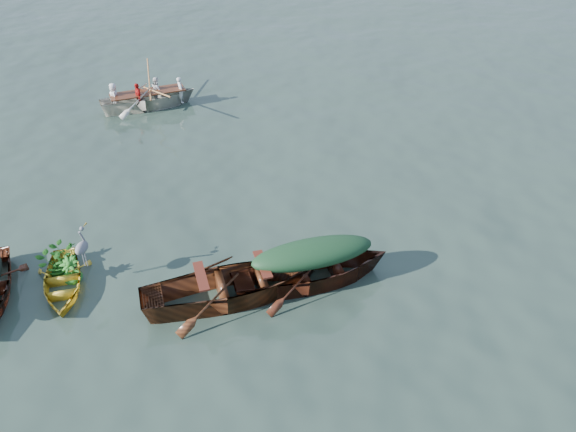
% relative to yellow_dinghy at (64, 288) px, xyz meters
% --- Properties ---
extents(ground, '(140.00, 140.00, 0.00)m').
position_rel_yellow_dinghy_xyz_m(ground, '(3.73, 0.77, 0.00)').
color(ground, '#31453A').
rests_on(ground, ground).
extents(yellow_dinghy, '(2.26, 2.91, 0.69)m').
position_rel_yellow_dinghy_xyz_m(yellow_dinghy, '(0.00, 0.00, 0.00)').
color(yellow_dinghy, yellow).
rests_on(yellow_dinghy, ground).
extents(green_tarp_boat, '(4.88, 3.58, 1.13)m').
position_rel_yellow_dinghy_xyz_m(green_tarp_boat, '(5.13, 1.23, 0.00)').
color(green_tarp_boat, '#41200F').
rests_on(green_tarp_boat, ground).
extents(open_wooden_boat, '(5.32, 3.89, 1.26)m').
position_rel_yellow_dinghy_xyz_m(open_wooden_boat, '(3.64, 0.41, 0.00)').
color(open_wooden_boat, '#5A2E16').
rests_on(open_wooden_boat, ground).
extents(rowed_boat, '(4.52, 3.67, 1.10)m').
position_rel_yellow_dinghy_xyz_m(rowed_boat, '(-1.90, 9.01, 0.00)').
color(rowed_boat, silver).
rests_on(rowed_boat, ground).
extents(green_tarp_cover, '(2.69, 1.97, 0.52)m').
position_rel_yellow_dinghy_xyz_m(green_tarp_cover, '(5.13, 1.23, 0.83)').
color(green_tarp_cover, '#193F1C').
rests_on(green_tarp_cover, green_tarp_boat).
extents(thwart_benches, '(2.73, 2.08, 0.04)m').
position_rel_yellow_dinghy_xyz_m(thwart_benches, '(3.64, 0.41, 0.65)').
color(thwart_benches, '#531E13').
rests_on(thwart_benches, open_wooden_boat).
extents(heron, '(0.43, 0.48, 0.92)m').
position_rel_yellow_dinghy_xyz_m(heron, '(0.47, 0.30, 0.81)').
color(heron, gray).
rests_on(heron, yellow_dinghy).
extents(dinghy_weeds, '(1.04, 1.12, 0.60)m').
position_rel_yellow_dinghy_xyz_m(dinghy_weeds, '(-0.23, 0.50, 0.65)').
color(dinghy_weeds, '#226219').
rests_on(dinghy_weeds, yellow_dinghy).
extents(rowers, '(3.32, 2.80, 0.76)m').
position_rel_yellow_dinghy_xyz_m(rowers, '(-1.90, 9.01, 0.93)').
color(rowers, silver).
rests_on(rowers, rowed_boat).
extents(oars, '(1.96, 2.49, 0.06)m').
position_rel_yellow_dinghy_xyz_m(oars, '(-1.90, 9.01, 0.58)').
color(oars, '#A6723F').
rests_on(oars, rowed_boat).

